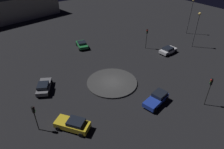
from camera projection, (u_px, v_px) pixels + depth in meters
ground_plane at (112, 83)px, 32.58m from camera, size 115.22×115.22×0.00m
roundabout_island at (112, 82)px, 32.52m from camera, size 8.29×8.29×0.24m
car_blue at (157, 99)px, 28.04m from camera, size 4.53×2.85×1.49m
car_green at (82, 44)px, 43.35m from camera, size 2.81×4.20×1.35m
car_silver at (168, 50)px, 41.09m from camera, size 3.98×2.34×1.32m
car_grey at (44, 87)px, 30.49m from camera, size 3.50×4.48×1.45m
car_yellow at (73, 124)px, 24.08m from camera, size 4.00×4.47×1.53m
traffic_light_northeast at (147, 35)px, 41.68m from camera, size 0.40×0.37×4.36m
traffic_light_southeast at (210, 87)px, 26.45m from camera, size 0.37×0.40×4.45m
traffic_light_west at (34, 114)px, 22.92m from camera, size 0.38×0.34×3.77m
streetlamp_east at (191, 12)px, 47.68m from camera, size 0.51×0.51×8.44m
streetlamp_east_near at (197, 24)px, 41.26m from camera, size 0.56×0.56×7.63m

